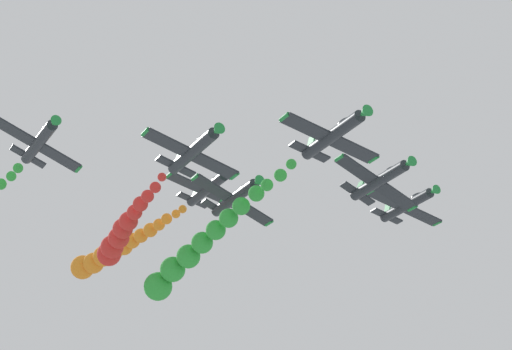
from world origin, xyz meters
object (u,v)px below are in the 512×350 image
(airplane_left_inner, at_px, (380,180))
(airplane_right_outer, at_px, (407,205))
(airplane_trailing, at_px, (39,142))
(airplane_right_inner, at_px, (194,151))
(airplane_high_slot, at_px, (208,189))
(airplane_lead, at_px, (333,135))
(airplane_left_outer, at_px, (235,198))

(airplane_left_inner, relative_size, airplane_right_outer, 1.00)
(airplane_left_inner, height_order, airplane_right_outer, airplane_right_outer)
(airplane_right_outer, bearing_deg, airplane_trailing, -2.44)
(airplane_right_inner, xyz_separation_m, airplane_high_slot, (-10.68, -20.67, 5.40))
(airplane_lead, height_order, airplane_right_outer, airplane_right_outer)
(airplane_right_inner, bearing_deg, airplane_left_inner, -179.58)
(airplane_left_inner, bearing_deg, airplane_left_outer, -45.21)
(airplane_right_outer, bearing_deg, airplane_high_slot, -26.85)
(airplane_left_outer, bearing_deg, airplane_right_inner, 49.03)
(airplane_right_outer, xyz_separation_m, airplane_high_slot, (19.98, -10.11, 1.95))
(airplane_left_inner, distance_m, airplane_right_outer, 15.10)
(airplane_left_inner, bearing_deg, airplane_high_slot, -65.47)
(airplane_left_outer, bearing_deg, airplane_left_inner, 134.79)
(airplane_trailing, height_order, airplane_high_slot, airplane_high_slot)
(airplane_high_slot, bearing_deg, airplane_lead, 87.45)
(airplane_lead, xyz_separation_m, airplane_left_inner, (-10.67, -8.87, 0.85))
(airplane_left_inner, height_order, airplane_left_outer, airplane_left_inner)
(airplane_right_inner, bearing_deg, airplane_right_outer, -161.00)
(airplane_trailing, bearing_deg, airplane_right_outer, 177.56)
(airplane_left_outer, xyz_separation_m, airplane_high_slot, (-1.26, -9.82, 4.61))
(airplane_right_outer, bearing_deg, airplane_right_inner, 19.00)
(airplane_right_inner, distance_m, airplane_left_outer, 14.39)
(airplane_right_inner, relative_size, airplane_left_outer, 1.00)
(airplane_left_outer, bearing_deg, airplane_lead, 89.86)
(airplane_left_inner, relative_size, airplane_right_inner, 1.00)
(airplane_lead, height_order, airplane_high_slot, airplane_high_slot)
(airplane_trailing, bearing_deg, airplane_left_inner, 158.52)
(airplane_lead, bearing_deg, airplane_left_outer, -90.14)
(airplane_right_outer, xyz_separation_m, airplane_trailing, (41.57, -1.77, 0.12))
(airplane_left_inner, distance_m, airplane_right_inner, 20.06)
(airplane_right_outer, bearing_deg, airplane_lead, 42.17)
(airplane_lead, height_order, airplane_trailing, airplane_trailing)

